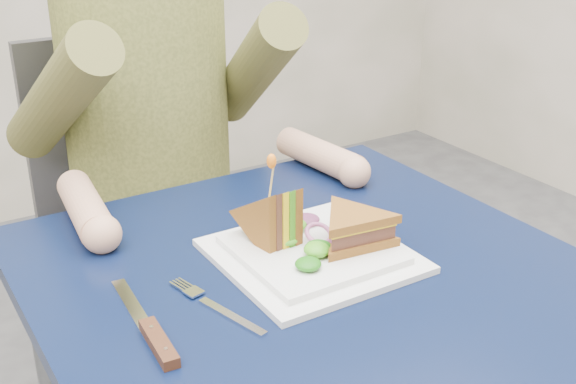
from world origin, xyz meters
TOP-DOWN VIEW (x-y plane):
  - table at (0.00, 0.00)m, footprint 0.75×0.75m
  - chair at (0.00, 0.70)m, footprint 0.42×0.40m
  - diner at (-0.00, 0.59)m, footprint 0.54×0.59m
  - plate at (0.02, 0.02)m, footprint 0.26×0.26m
  - sandwich_flat at (0.07, -0.00)m, footprint 0.15×0.15m
  - sandwich_upright at (-0.02, 0.07)m, footprint 0.08×0.13m
  - fork at (-0.16, -0.02)m, footprint 0.06×0.18m
  - knife at (-0.25, -0.04)m, footprint 0.03×0.22m
  - toothpick at (-0.02, 0.07)m, footprint 0.01×0.01m
  - toothpick_frill at (-0.02, 0.07)m, footprint 0.01×0.01m
  - lettuce_spill at (0.02, 0.03)m, footprint 0.15×0.13m
  - onion_ring at (0.03, 0.03)m, footprint 0.04×0.04m

SIDE VIEW (x-z plane):
  - chair at x=0.00m, z-range 0.08..1.01m
  - table at x=0.00m, z-range 0.29..1.02m
  - fork at x=-0.16m, z-range 0.73..0.74m
  - knife at x=-0.25m, z-range 0.73..0.74m
  - plate at x=0.02m, z-range 0.73..0.75m
  - lettuce_spill at x=0.02m, z-range 0.75..0.77m
  - onion_ring at x=0.03m, z-range 0.75..0.78m
  - sandwich_flat at x=0.07m, z-range 0.75..0.80m
  - sandwich_upright at x=-0.02m, z-range 0.72..0.85m
  - toothpick at x=-0.02m, z-range 0.82..0.88m
  - toothpick_frill at x=-0.02m, z-range 0.87..0.89m
  - diner at x=0.00m, z-range 0.54..1.29m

